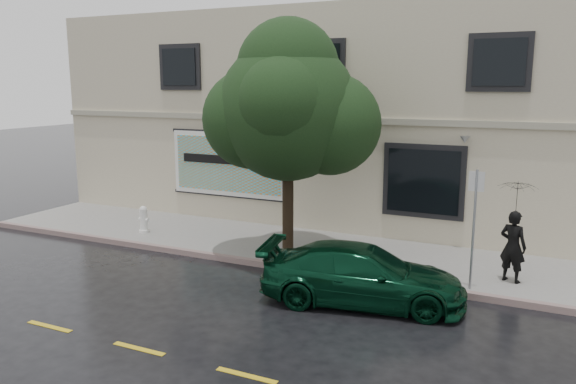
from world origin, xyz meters
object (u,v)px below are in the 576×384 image
at_px(pedestrian, 513,246).
at_px(street_tree, 288,111).
at_px(car, 362,275).
at_px(fire_hydrant, 144,220).

bearing_deg(pedestrian, street_tree, 25.65).
xyz_separation_m(car, fire_hydrant, (-7.71, 2.23, -0.08)).
xyz_separation_m(street_tree, fire_hydrant, (-5.04, 0.29, -3.42)).
bearing_deg(pedestrian, car, 61.02).
distance_m(car, street_tree, 4.70).
bearing_deg(street_tree, fire_hydrant, 176.71).
bearing_deg(car, street_tree, 43.39).
xyz_separation_m(pedestrian, fire_hydrant, (-10.54, -0.14, -0.44)).
bearing_deg(car, pedestrian, -60.88).
bearing_deg(street_tree, pedestrian, 4.41).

